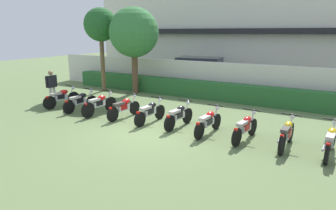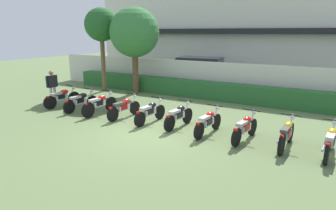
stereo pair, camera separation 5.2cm
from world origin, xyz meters
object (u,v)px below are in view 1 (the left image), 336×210
Objects in this scene: motorcycle_in_row_0 at (62,97)px; inspector_person at (52,84)px; motorcycle_in_row_8 at (287,134)px; motorcycle_in_row_3 at (124,107)px; parked_car at (201,72)px; motorcycle_in_row_6 at (208,122)px; motorcycle_in_row_9 at (330,141)px; tree_far_side at (134,33)px; motorcycle_in_row_7 at (245,127)px; motorcycle_in_row_4 at (150,112)px; motorcycle_in_row_1 at (80,101)px; tree_near_inspector at (101,26)px; motorcycle_in_row_5 at (179,116)px; motorcycle_in_row_2 at (99,104)px.

inspector_person is at bearing 83.16° from motorcycle_in_row_0.
motorcycle_in_row_3 is at bearing 92.40° from motorcycle_in_row_8.
motorcycle_in_row_0 is (-3.64, -8.02, -0.48)m from parked_car.
motorcycle_in_row_9 is at bearing -84.60° from motorcycle_in_row_6.
tree_far_side is 2.60× the size of motorcycle_in_row_8.
motorcycle_in_row_8 is (8.87, -4.44, -2.93)m from tree_far_side.
parked_car reaches higher than motorcycle_in_row_7.
inspector_person reaches higher than motorcycle_in_row_4.
motorcycle_in_row_8 is (9.96, -0.08, 0.00)m from motorcycle_in_row_0.
motorcycle_in_row_6 is 1.00× the size of motorcycle_in_row_8.
tree_far_side is at bearing 5.86° from motorcycle_in_row_1.
tree_near_inspector is at bearing 75.93° from motorcycle_in_row_9.
parked_car reaches higher than motorcycle_in_row_5.
motorcycle_in_row_7 is at bearing -1.94° from inspector_person.
motorcycle_in_row_3 and motorcycle_in_row_6 have the same top height.
motorcycle_in_row_0 reaches higher than motorcycle_in_row_1.
inspector_person is at bearing 85.64° from motorcycle_in_row_1.
motorcycle_in_row_9 is (1.16, -0.00, -0.01)m from motorcycle_in_row_8.
motorcycle_in_row_5 is (2.52, 0.05, 0.01)m from motorcycle_in_row_3.
motorcycle_in_row_3 is at bearing -81.60° from motorcycle_in_row_0.
inspector_person is at bearing 91.51° from motorcycle_in_row_8.
motorcycle_in_row_2 reaches higher than motorcycle_in_row_4.
motorcycle_in_row_1 is (2.18, -3.97, -3.35)m from tree_near_inspector.
tree_far_side is at bearing 70.40° from motorcycle_in_row_9.
motorcycle_in_row_5 is 4.93m from motorcycle_in_row_9.
motorcycle_in_row_5 is at bearing -79.18° from parked_car.
motorcycle_in_row_8 is at bearing -86.61° from motorcycle_in_row_1.
motorcycle_in_row_8 is (4.98, -0.07, 0.02)m from motorcycle_in_row_4.
motorcycle_in_row_5 is 3.76m from motorcycle_in_row_8.
motorcycle_in_row_1 is at bearing 94.13° from motorcycle_in_row_9.
motorcycle_in_row_3 is at bearing -2.97° from inspector_person.
tree_near_inspector is at bearing 21.18° from motorcycle_in_row_0.
tree_near_inspector is 2.94× the size of inspector_person.
parked_car reaches higher than motorcycle_in_row_9.
motorcycle_in_row_9 reaches higher than motorcycle_in_row_5.
motorcycle_in_row_4 is at bearing -48.37° from tree_far_side.
motorcycle_in_row_7 is 1.14× the size of inspector_person.
motorcycle_in_row_4 and motorcycle_in_row_7 have the same top height.
motorcycle_in_row_5 reaches higher than motorcycle_in_row_1.
motorcycle_in_row_9 is (7.49, -8.10, -0.48)m from parked_car.
tree_far_side is 2.94× the size of inspector_person.
inspector_person reaches higher than motorcycle_in_row_8.
inspector_person is (-8.37, 0.34, 0.52)m from motorcycle_in_row_6.
tree_far_side reaches higher than tree_near_inspector.
motorcycle_in_row_5 is at bearing -28.45° from tree_near_inspector.
tree_near_inspector is at bearing 73.10° from motorcycle_in_row_8.
motorcycle_in_row_7 is at bearing -86.52° from motorcycle_in_row_2.
motorcycle_in_row_2 is 1.02× the size of motorcycle_in_row_9.
motorcycle_in_row_0 is at bearing 94.72° from motorcycle_in_row_4.
motorcycle_in_row_1 is 9.85m from motorcycle_in_row_9.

